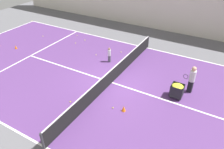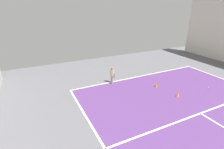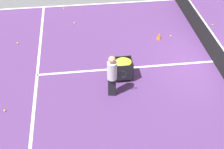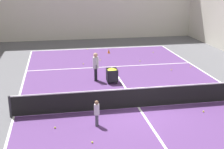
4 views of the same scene
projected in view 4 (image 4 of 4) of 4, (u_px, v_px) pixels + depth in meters
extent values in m
plane|color=#5B5B60|center=(139.00, 108.00, 14.04)|extent=(37.09, 37.09, 0.00)
cube|color=#563370|center=(139.00, 108.00, 14.04)|extent=(10.86, 24.75, 0.00)
cube|color=white|center=(99.00, 48.00, 25.65)|extent=(10.86, 0.10, 0.00)
cube|color=white|center=(14.00, 117.00, 13.09)|extent=(0.10, 24.75, 0.00)
cube|color=white|center=(111.00, 67.00, 20.42)|extent=(10.86, 0.10, 0.00)
cube|color=white|center=(139.00, 108.00, 14.03)|extent=(0.10, 13.61, 0.00)
cylinder|color=#2D2D33|center=(10.00, 107.00, 12.93)|extent=(0.10, 0.10, 0.95)
cube|color=black|center=(139.00, 98.00, 13.90)|extent=(10.96, 0.03, 0.88)
cube|color=white|center=(139.00, 88.00, 13.76)|extent=(10.96, 0.04, 0.05)
cube|color=black|center=(96.00, 74.00, 17.60)|extent=(0.20, 0.28, 0.73)
cylinder|color=silver|center=(96.00, 63.00, 17.39)|extent=(0.38, 0.38, 0.65)
sphere|color=tan|center=(96.00, 55.00, 17.26)|extent=(0.24, 0.24, 0.24)
torus|color=black|center=(96.00, 67.00, 17.12)|extent=(0.08, 0.28, 0.28)
cube|color=#4C4C56|center=(97.00, 120.00, 12.28)|extent=(0.15, 0.19, 0.48)
cylinder|color=silver|center=(97.00, 109.00, 12.14)|extent=(0.27, 0.27, 0.43)
sphere|color=#846047|center=(97.00, 102.00, 12.05)|extent=(0.16, 0.16, 0.16)
cube|color=black|center=(112.00, 81.00, 17.34)|extent=(0.58, 0.65, 0.02)
cube|color=black|center=(113.00, 77.00, 16.95)|extent=(0.58, 0.02, 0.66)
cube|color=black|center=(111.00, 73.00, 17.54)|extent=(0.58, 0.02, 0.66)
cube|color=black|center=(107.00, 75.00, 17.20)|extent=(0.02, 0.65, 0.66)
cube|color=black|center=(117.00, 75.00, 17.29)|extent=(0.02, 0.65, 0.66)
ellipsoid|color=yellow|center=(112.00, 70.00, 17.16)|extent=(0.54, 0.61, 0.16)
cylinder|color=black|center=(109.00, 83.00, 17.11)|extent=(0.05, 0.05, 0.12)
cylinder|color=black|center=(116.00, 83.00, 17.18)|extent=(0.05, 0.05, 0.12)
cylinder|color=black|center=(108.00, 80.00, 17.54)|extent=(0.05, 0.05, 0.12)
cylinder|color=black|center=(115.00, 80.00, 17.61)|extent=(0.05, 0.05, 0.12)
cone|color=orange|center=(165.00, 89.00, 15.93)|extent=(0.21, 0.21, 0.30)
cone|color=orange|center=(109.00, 51.00, 24.00)|extent=(0.20, 0.20, 0.33)
sphere|color=yellow|center=(92.00, 142.00, 11.03)|extent=(0.07, 0.07, 0.07)
sphere|color=yellow|center=(171.00, 70.00, 19.63)|extent=(0.07, 0.07, 0.07)
sphere|color=yellow|center=(191.00, 67.00, 20.35)|extent=(0.07, 0.07, 0.07)
sphere|color=yellow|center=(55.00, 128.00, 12.09)|extent=(0.07, 0.07, 0.07)
sphere|color=yellow|center=(83.00, 64.00, 20.98)|extent=(0.07, 0.07, 0.07)
sphere|color=yellow|center=(153.00, 52.00, 24.24)|extent=(0.07, 0.07, 0.07)
sphere|color=yellow|center=(87.00, 49.00, 25.17)|extent=(0.07, 0.07, 0.07)
sphere|color=yellow|center=(140.00, 61.00, 21.68)|extent=(0.07, 0.07, 0.07)
sphere|color=yellow|center=(170.00, 95.00, 15.46)|extent=(0.07, 0.07, 0.07)
sphere|color=yellow|center=(203.00, 111.00, 13.55)|extent=(0.07, 0.07, 0.07)
sphere|color=yellow|center=(100.00, 60.00, 21.95)|extent=(0.07, 0.07, 0.07)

